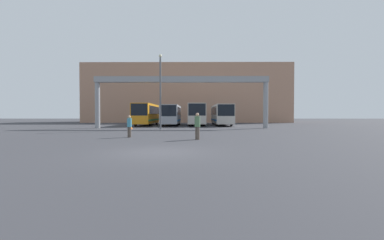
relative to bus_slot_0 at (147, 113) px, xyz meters
The scene contains 11 objects.
ground_plane 29.76m from the bus_slot_0, 78.57° to the right, with size 200.00×200.00×0.00m, color #38383D.
building_backdrop 19.82m from the bus_slot_0, 72.28° to the left, with size 44.11×12.00×12.48m.
overhead_gantry 11.07m from the bus_slot_0, 56.16° to the right, with size 21.30×0.80×6.34m.
bus_slot_0 is the anchor object (origin of this frame).
bus_slot_1 3.97m from the bus_slot_0, ahead, with size 2.47×10.19×3.08m.
bus_slot_2 7.85m from the bus_slot_0, ahead, with size 2.57×12.17×3.28m.
bus_slot_3 11.77m from the bus_slot_0, ahead, with size 2.51×11.76×3.16m.
pedestrian_near_right 21.83m from the bus_slot_0, 82.84° to the right, with size 0.33×0.33×1.60m.
pedestrian_far_center 24.55m from the bus_slot_0, 71.79° to the right, with size 0.37×0.37×1.77m.
traffic_cone 11.17m from the bus_slot_0, 89.11° to the right, with size 0.47×0.47×0.62m.
lamp_post 12.16m from the bus_slot_0, 72.14° to the right, with size 0.36×0.36×8.49m.
Camera 1 is at (1.56, -11.18, 1.65)m, focal length 24.00 mm.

